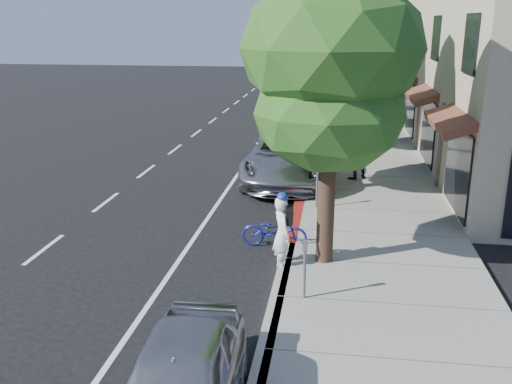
% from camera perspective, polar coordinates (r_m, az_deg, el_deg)
% --- Properties ---
extents(ground, '(120.00, 120.00, 0.00)m').
position_cam_1_polar(ground, '(15.66, 3.71, -4.22)').
color(ground, black).
rests_on(ground, ground).
extents(sidewalk, '(4.60, 56.00, 0.15)m').
position_cam_1_polar(sidewalk, '(23.29, 10.99, 2.69)').
color(sidewalk, gray).
rests_on(sidewalk, ground).
extents(curb, '(0.30, 56.00, 0.15)m').
position_cam_1_polar(curb, '(23.28, 5.33, 2.93)').
color(curb, '#9E998E').
rests_on(curb, ground).
extents(curb_red_segment, '(0.32, 4.00, 0.15)m').
position_cam_1_polar(curb_red_segment, '(16.57, 4.00, -2.76)').
color(curb_red_segment, maroon).
rests_on(curb_red_segment, ground).
extents(storefront_building, '(10.00, 36.00, 7.00)m').
position_cam_1_polar(storefront_building, '(33.75, 23.35, 11.82)').
color(storefront_building, '#C0AD94').
rests_on(storefront_building, ground).
extents(street_tree_0, '(4.00, 4.00, 7.71)m').
position_cam_1_polar(street_tree_0, '(12.62, 7.57, 13.54)').
color(street_tree_0, black).
rests_on(street_tree_0, ground).
extents(street_tree_1, '(4.85, 4.85, 7.48)m').
position_cam_1_polar(street_tree_1, '(18.63, 7.85, 13.37)').
color(street_tree_1, black).
rests_on(street_tree_1, ground).
extents(street_tree_2, '(3.78, 3.78, 7.43)m').
position_cam_1_polar(street_tree_2, '(24.61, 8.05, 14.60)').
color(street_tree_2, black).
rests_on(street_tree_2, ground).
extents(street_tree_3, '(4.35, 4.35, 7.58)m').
position_cam_1_polar(street_tree_3, '(30.61, 8.16, 14.95)').
color(street_tree_3, black).
rests_on(street_tree_3, ground).
extents(street_tree_4, '(4.03, 4.03, 7.18)m').
position_cam_1_polar(street_tree_4, '(36.61, 8.22, 14.84)').
color(street_tree_4, black).
rests_on(street_tree_4, ground).
extents(street_tree_5, '(5.30, 5.30, 8.07)m').
position_cam_1_polar(street_tree_5, '(42.60, 8.29, 15.60)').
color(street_tree_5, black).
rests_on(street_tree_5, ground).
extents(cyclist, '(0.64, 0.76, 1.76)m').
position_cam_1_polar(cyclist, '(13.19, 2.63, -4.20)').
color(cyclist, white).
rests_on(cyclist, ground).
extents(bicycle, '(1.70, 0.63, 0.88)m').
position_cam_1_polar(bicycle, '(14.62, 1.86, -3.89)').
color(bicycle, '#161D9C').
rests_on(bicycle, ground).
extents(silver_suv, '(2.99, 6.46, 1.79)m').
position_cam_1_polar(silver_suv, '(20.70, 3.35, 3.58)').
color(silver_suv, '#A2A1A6').
rests_on(silver_suv, ground).
extents(dark_sedan, '(1.72, 4.15, 1.34)m').
position_cam_1_polar(dark_sedan, '(24.89, 4.43, 5.24)').
color(dark_sedan, black).
rests_on(dark_sedan, ground).
extents(white_pickup, '(3.04, 6.55, 1.85)m').
position_cam_1_polar(white_pickup, '(30.58, 5.21, 7.85)').
color(white_pickup, silver).
rests_on(white_pickup, ground).
extents(dark_suv_far, '(2.31, 5.17, 1.73)m').
position_cam_1_polar(dark_suv_far, '(37.88, 5.40, 9.44)').
color(dark_suv_far, black).
rests_on(dark_suv_far, ground).
extents(pedestrian, '(1.11, 1.06, 1.80)m').
position_cam_1_polar(pedestrian, '(20.64, 9.88, 3.75)').
color(pedestrian, black).
rests_on(pedestrian, sidewalk).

